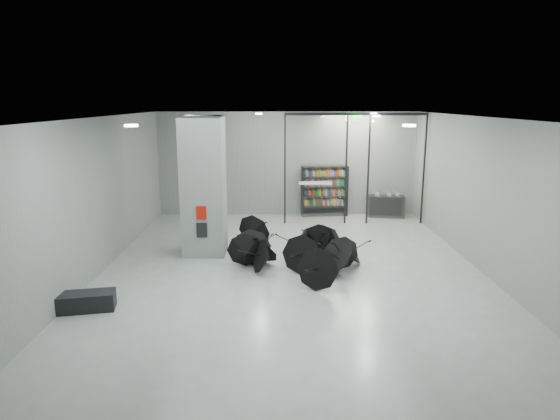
{
  "coord_description": "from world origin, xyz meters",
  "views": [
    {
      "loc": [
        -0.38,
        -11.89,
        4.41
      ],
      "look_at": [
        -0.3,
        1.5,
        1.4
      ],
      "focal_mm": 31.31,
      "sensor_mm": 36.0,
      "label": 1
    }
  ],
  "objects_px": {
    "bookshelf": "(324,191)",
    "umbrella_cluster": "(298,254)",
    "bench": "(86,301)",
    "column": "(204,186)",
    "shop_counter": "(386,206)"
  },
  "relations": [
    {
      "from": "shop_counter",
      "to": "column",
      "type": "bearing_deg",
      "value": -135.85
    },
    {
      "from": "shop_counter",
      "to": "umbrella_cluster",
      "type": "height_order",
      "value": "umbrella_cluster"
    },
    {
      "from": "umbrella_cluster",
      "to": "column",
      "type": "bearing_deg",
      "value": 156.59
    },
    {
      "from": "bench",
      "to": "bookshelf",
      "type": "distance_m",
      "value": 10.68
    },
    {
      "from": "bookshelf",
      "to": "shop_counter",
      "type": "xyz_separation_m",
      "value": [
        2.37,
        -0.23,
        -0.56
      ]
    },
    {
      "from": "bookshelf",
      "to": "umbrella_cluster",
      "type": "height_order",
      "value": "bookshelf"
    },
    {
      "from": "column",
      "to": "bench",
      "type": "height_order",
      "value": "column"
    },
    {
      "from": "bookshelf",
      "to": "umbrella_cluster",
      "type": "xyz_separation_m",
      "value": [
        -1.27,
        -5.91,
        -0.66
      ]
    },
    {
      "from": "bookshelf",
      "to": "umbrella_cluster",
      "type": "relative_size",
      "value": 0.46
    },
    {
      "from": "bench",
      "to": "bookshelf",
      "type": "height_order",
      "value": "bookshelf"
    },
    {
      "from": "column",
      "to": "bookshelf",
      "type": "xyz_separation_m",
      "value": [
        3.96,
        4.75,
        -1.03
      ]
    },
    {
      "from": "bench",
      "to": "shop_counter",
      "type": "xyz_separation_m",
      "value": [
        8.33,
        8.59,
        0.22
      ]
    },
    {
      "from": "column",
      "to": "shop_counter",
      "type": "relative_size",
      "value": 2.91
    },
    {
      "from": "column",
      "to": "bench",
      "type": "distance_m",
      "value": 4.88
    },
    {
      "from": "bookshelf",
      "to": "umbrella_cluster",
      "type": "distance_m",
      "value": 6.09
    }
  ]
}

